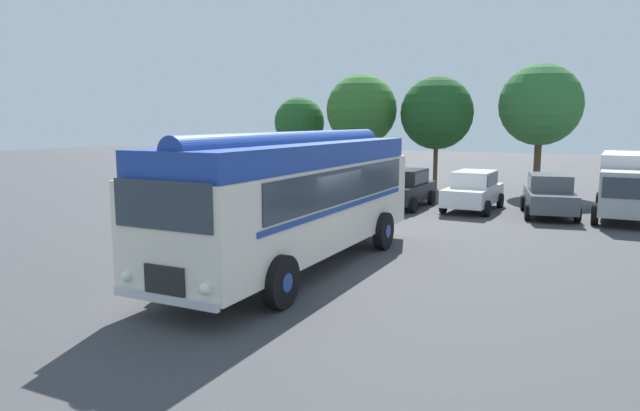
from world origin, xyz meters
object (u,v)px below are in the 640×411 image
Objects in this scene: car_mid_left at (404,188)px; car_far_right at (549,195)px; car_mid_right at (473,190)px; box_van at (629,183)px; vintage_bus at (297,194)px; car_near_left at (358,185)px.

car_mid_left is 5.93m from car_far_right.
car_mid_right and car_far_right have the same top height.
box_van is (8.76, 0.50, 0.52)m from car_mid_left.
car_near_left is (-2.39, 11.79, -1.05)m from vintage_bus.
car_mid_right is at bearing -2.84° from car_near_left.
car_near_left is at bearing 166.77° from car_mid_left.
vintage_bus is 11.30m from car_mid_left.
car_far_right is 2.93m from box_van.
car_mid_left is 2.94m from car_mid_right.
car_mid_left is (-0.07, 11.25, -1.05)m from vintage_bus.
car_mid_right is at bearing -177.87° from box_van.
box_van is at bearing -0.23° from car_near_left.
car_near_left is at bearing 179.77° from box_van.
vintage_bus reaches higher than car_near_left.
car_mid_right is 0.74× the size of box_van.
car_near_left and car_far_right have the same top height.
vintage_bus is at bearing -126.47° from box_van.
car_near_left is 0.74× the size of box_van.
car_mid_right is 3.01m from car_far_right.
car_mid_left is at bearing -176.72° from box_van.
car_far_right is 0.74× the size of box_van.
car_near_left is at bearing 176.03° from car_far_right.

